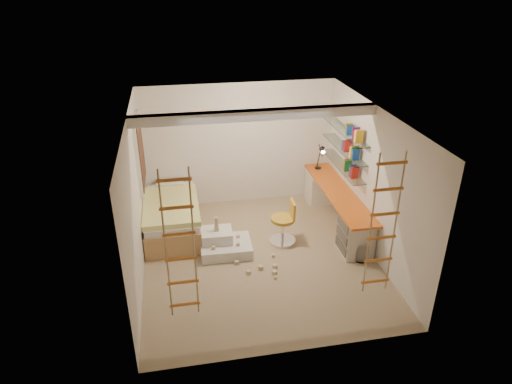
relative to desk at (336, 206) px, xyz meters
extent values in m
plane|color=#9D8965|center=(-1.72, -0.86, -0.40)|extent=(4.50, 4.50, 0.00)
cube|color=white|center=(-1.72, -0.56, 2.12)|extent=(4.00, 0.18, 0.16)
cube|color=white|center=(-3.69, 0.64, 1.15)|extent=(0.06, 1.15, 1.35)
cube|color=#4C2D1E|center=(-3.65, 0.64, 1.15)|extent=(0.02, 1.00, 1.20)
cylinder|color=white|center=(0.03, -1.26, -0.25)|extent=(0.25, 0.25, 0.31)
cube|color=orange|center=(0.00, -0.03, 0.33)|extent=(0.55, 2.80, 0.04)
cube|color=beige|center=(0.00, 1.07, -0.05)|extent=(0.52, 0.55, 0.71)
cube|color=beige|center=(0.00, -1.03, -0.05)|extent=(0.52, 0.55, 0.71)
cube|color=#4C4742|center=(-0.27, -1.03, 0.21)|extent=(0.02, 0.50, 0.18)
cube|color=#4C4742|center=(-0.27, -1.03, -0.01)|extent=(0.02, 0.50, 0.18)
cube|color=#4C4742|center=(-0.27, -1.03, -0.23)|extent=(0.02, 0.50, 0.18)
cube|color=white|center=(0.15, 0.27, 0.75)|extent=(0.25, 1.80, 0.01)
cube|color=white|center=(0.15, 0.27, 1.10)|extent=(0.25, 1.80, 0.01)
cube|color=white|center=(0.15, 0.27, 1.45)|extent=(0.25, 1.80, 0.01)
cube|color=#AD7F51|center=(-3.20, 0.37, -0.18)|extent=(1.00, 2.00, 0.45)
cube|color=white|center=(-3.20, 0.37, 0.11)|extent=(0.95, 1.95, 0.12)
cube|color=yellow|center=(-3.20, 0.22, 0.22)|extent=(1.02, 1.60, 0.10)
cube|color=white|center=(-3.20, 1.17, 0.23)|extent=(0.55, 0.35, 0.12)
cylinder|color=black|center=(-0.05, 1.12, 0.36)|extent=(0.14, 0.14, 0.02)
cylinder|color=black|center=(-0.05, 1.12, 0.55)|extent=(0.02, 0.15, 0.36)
cylinder|color=black|center=(-0.05, 1.02, 0.80)|extent=(0.02, 0.27, 0.20)
cone|color=black|center=(-0.05, 0.90, 0.85)|extent=(0.12, 0.14, 0.15)
cylinder|color=#FFEABF|center=(-0.05, 0.86, 0.82)|extent=(0.08, 0.04, 0.08)
cylinder|color=#BC8D24|center=(-1.19, -0.45, 0.09)|extent=(0.45, 0.45, 0.06)
cube|color=gold|center=(-1.02, -0.45, 0.28)|extent=(0.05, 0.33, 0.31)
cylinder|color=silver|center=(-1.19, -0.45, -0.13)|extent=(0.05, 0.05, 0.44)
cylinder|color=silver|center=(-1.19, -0.45, -0.38)|extent=(0.52, 0.52, 0.05)
cube|color=silver|center=(-2.27, -0.58, -0.30)|extent=(0.93, 0.73, 0.20)
cube|color=silver|center=(-2.42, -0.47, -0.10)|extent=(0.57, 0.47, 0.20)
cube|color=#CCB284|center=(-2.42, -0.47, 0.04)|extent=(0.08, 0.08, 0.08)
cube|color=#CCB284|center=(-2.42, -0.47, 0.11)|extent=(0.07, 0.07, 0.07)
cube|color=#CCB284|center=(-2.42, -0.47, 0.21)|extent=(0.06, 0.06, 0.12)
cube|color=#CCB284|center=(-2.07, -0.72, -0.17)|extent=(0.06, 0.06, 0.06)
cube|color=#CCB284|center=(-2.03, -0.46, -0.17)|extent=(0.06, 0.06, 0.06)
cube|color=#CCB284|center=(-2.51, -0.76, -0.17)|extent=(0.06, 0.06, 0.06)
cube|color=#CCB284|center=(-1.56, -1.40, -0.37)|extent=(0.07, 0.07, 0.07)
cube|color=#CCB284|center=(-1.99, -1.31, -0.37)|extent=(0.07, 0.07, 0.07)
cube|color=#CCB284|center=(-1.57, -1.53, -0.37)|extent=(0.07, 0.07, 0.07)
cube|color=#CCB284|center=(-1.47, -0.90, -0.37)|extent=(0.07, 0.07, 0.07)
cube|color=#CCB284|center=(-1.76, -1.22, -0.37)|extent=(0.07, 0.07, 0.07)
cube|color=#CCB284|center=(-1.52, -1.24, -0.37)|extent=(0.07, 0.07, 0.07)
cube|color=#CCB284|center=(-2.14, -0.99, -0.37)|extent=(0.07, 0.07, 0.07)
cube|color=red|center=(0.15, 0.27, 0.86)|extent=(0.14, 0.46, 0.22)
cube|color=#262626|center=(0.15, 0.27, 1.21)|extent=(0.14, 0.64, 0.22)
cube|color=#8C1E7F|center=(0.15, 0.27, 1.56)|extent=(0.14, 0.58, 0.22)
camera|label=1|loc=(-3.02, -7.48, 4.24)|focal=32.00mm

